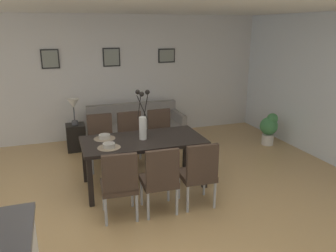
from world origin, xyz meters
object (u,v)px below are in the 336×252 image
Objects in this scene: dining_chair_near_left at (119,182)px; centerpiece_vase at (143,121)px; dining_chair_near_right at (101,139)px; framed_picture_center at (112,57)px; sofa at (136,131)px; dining_chair_mid_left at (199,171)px; bowl_near_left at (109,145)px; dining_table at (143,144)px; potted_plant at (269,127)px; table_lamp at (73,106)px; framed_picture_right at (167,56)px; side_table at (76,137)px; framed_picture_left at (50,59)px; dining_chair_far_right at (132,136)px; dining_chair_mid_right at (161,133)px; bowl_near_right at (104,136)px; dining_chair_far_left at (160,177)px.

dining_chair_near_left is 1.25× the size of centerpiece_vase.
centerpiece_vase is at bearing -60.16° from dining_chair_near_right.
sofa is at bearing -62.28° from framed_picture_center.
dining_chair_mid_left is 5.41× the size of bowl_near_left.
dining_chair_near_left is at bearing -122.04° from dining_table.
sofa is 2.84× the size of potted_plant.
framed_picture_right is at bearing 16.33° from table_lamp.
dining_table is 1.04m from dining_chair_near_right.
side_table is at bearing 165.63° from potted_plant.
sofa is 1.82m from framed_picture_right.
framed_picture_right is (2.09, 0.61, 0.84)m from table_lamp.
framed_picture_left is 1.22m from framed_picture_center.
framed_picture_center is 1.01× the size of framed_picture_right.
dining_chair_near_left is 1.80× the size of table_lamp.
side_table is 0.78× the size of potted_plant.
framed_picture_center is at bearing 117.72° from sofa.
centerpiece_vase is at bearing -115.86° from framed_picture_right.
potted_plant is (3.41, 0.04, -0.14)m from dining_chair_near_right.
dining_chair_near_left reaches higher than dining_table.
bowl_near_left is at bearing -159.22° from centerpiece_vase.
dining_chair_mid_left is at bearing -73.70° from dining_chair_far_right.
dining_chair_mid_right is at bearing 57.61° from centerpiece_vase.
potted_plant is at bearing 18.24° from bowl_near_left.
dining_table is 4.68× the size of framed_picture_center.
framed_picture_left is (-0.69, 3.35, 1.23)m from dining_chair_near_left.
dining_chair_near_right is 5.41× the size of bowl_near_right.
dining_chair_mid_left is at bearing -81.07° from framed_picture_center.
dining_chair_near_left reaches higher than sofa.
bowl_near_left is at bearing -80.95° from table_lamp.
dining_chair_far_left is 2.78m from sofa.
side_table is 1.02× the size of table_lamp.
dining_chair_near_left is 2.04m from dining_chair_mid_right.
dining_chair_far_right is at bearing -48.57° from table_lamp.
dining_chair_far_left is 1.80× the size of table_lamp.
side_table is 1.35× the size of framed_picture_center.
dining_chair_far_left is (0.52, -0.02, 0.00)m from dining_chair_near_left.
dining_chair_mid_right is 1.77× the size of side_table.
table_lamp reaches higher than dining_chair_far_right.
bowl_near_left is 0.09× the size of sofa.
dining_table is at bearing -65.24° from side_table.
dining_chair_far_left reaches higher than bowl_near_left.
dining_chair_far_left is 0.48× the size of sofa.
framed_picture_right reaches higher than dining_chair_far_right.
framed_picture_left is at bearing 113.60° from dining_chair_near_right.
potted_plant reaches higher than side_table.
framed_picture_right reaches higher than sofa.
dining_chair_near_right is at bearing 179.36° from dining_chair_far_right.
dining_chair_far_right reaches higher than dining_table.
dining_chair_far_right is at bearing -126.42° from framed_picture_right.
dining_chair_near_left is 5.41× the size of bowl_near_right.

